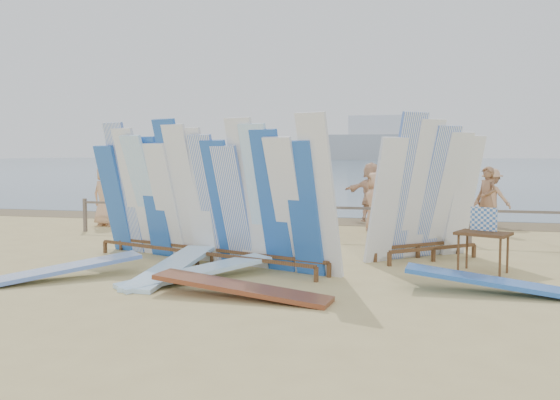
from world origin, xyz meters
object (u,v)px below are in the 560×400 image
(flat_board_d, at_px, (496,294))
(beachgoer_1, at_px, (184,198))
(side_surfboard_rack, at_px, (426,195))
(beach_chair_right, at_px, (390,228))
(beachgoer_extra_1, at_px, (157,194))
(beachgoer_0, at_px, (106,195))
(beachgoer_11, at_px, (143,190))
(beachgoer_8, at_px, (403,202))
(vendor_table, at_px, (483,251))
(beach_chair_left, at_px, (297,225))
(beachgoer_5, at_px, (371,192))
(flat_board_c, at_px, (241,298))
(flat_board_b, at_px, (197,280))
(stroller, at_px, (438,225))
(beachgoer_7, at_px, (487,200))
(beachgoer_9, at_px, (492,197))
(flat_board_a, at_px, (172,276))
(flat_board_e, at_px, (60,280))
(main_surfboard_rack, at_px, (204,199))
(beachgoer_6, at_px, (375,202))

(flat_board_d, bearing_deg, beachgoer_1, 54.04)
(side_surfboard_rack, distance_m, beach_chair_right, 3.24)
(beachgoer_extra_1, distance_m, beachgoer_0, 1.47)
(beachgoer_11, bearing_deg, beachgoer_8, 107.61)
(beach_chair_right, bearing_deg, vendor_table, -68.84)
(vendor_table, height_order, beach_chair_left, vendor_table)
(beachgoer_1, bearing_deg, beachgoer_5, -3.55)
(flat_board_c, xyz_separation_m, flat_board_b, (-1.09, 0.98, 0.00))
(flat_board_d, relative_size, stroller, 2.81)
(flat_board_c, height_order, beachgoer_7, beachgoer_7)
(beachgoer_11, bearing_deg, side_surfboard_rack, 91.78)
(beachgoer_7, bearing_deg, flat_board_b, -72.50)
(beachgoer_7, xyz_separation_m, beachgoer_11, (-10.65, 1.16, 0.02))
(beachgoer_extra_1, bearing_deg, flat_board_b, -136.35)
(flat_board_d, distance_m, beachgoer_9, 8.89)
(flat_board_a, height_order, stroller, stroller)
(flat_board_e, relative_size, beachgoer_7, 1.52)
(beach_chair_left, height_order, beachgoer_5, beachgoer_5)
(beachgoer_extra_1, distance_m, beachgoer_7, 9.40)
(main_surfboard_rack, relative_size, beachgoer_7, 3.11)
(beachgoer_6, bearing_deg, beach_chair_right, 2.76)
(flat_board_e, xyz_separation_m, beachgoer_1, (-0.86, 7.31, 0.84))
(vendor_table, xyz_separation_m, stroller, (-0.70, 3.90, -0.00))
(flat_board_b, relative_size, flat_board_a, 1.00)
(beachgoer_6, bearing_deg, beachgoer_11, -120.42)
(beachgoer_9, bearing_deg, beach_chair_right, 75.14)
(beach_chair_left, distance_m, beachgoer_extra_1, 4.79)
(flat_board_e, xyz_separation_m, beachgoer_8, (5.42, 6.62, 0.88))
(flat_board_c, relative_size, beachgoer_extra_1, 1.47)
(flat_board_e, bearing_deg, side_surfboard_rack, 74.17)
(beachgoer_9, xyz_separation_m, beachgoer_11, (-10.93, -0.31, 0.07))
(beachgoer_8, bearing_deg, beachgoer_11, -46.44)
(flat_board_b, bearing_deg, beachgoer_11, 161.89)
(beachgoer_9, distance_m, beachgoer_11, 10.94)
(beachgoer_1, height_order, beachgoer_5, beachgoer_5)
(flat_board_d, xyz_separation_m, beachgoer_1, (-7.89, 6.63, 0.84))
(side_surfboard_rack, distance_m, beachgoer_1, 7.90)
(beach_chair_left, relative_size, beachgoer_9, 0.54)
(beachgoer_extra_1, height_order, beachgoer_1, beachgoer_extra_1)
(beachgoer_0, xyz_separation_m, beachgoer_5, (7.45, 2.98, 0.02))
(beachgoer_1, xyz_separation_m, beachgoer_5, (5.19, 2.54, 0.08))
(beachgoer_0, bearing_deg, vendor_table, 164.25)
(beachgoer_9, height_order, beachgoer_7, beachgoer_7)
(beach_chair_right, relative_size, beachgoer_6, 0.51)
(beach_chair_left, bearing_deg, flat_board_d, -45.00)
(flat_board_c, height_order, beachgoer_5, beachgoer_5)
(flat_board_a, xyz_separation_m, beachgoer_6, (2.93, 6.81, 0.80))
(flat_board_d, xyz_separation_m, beachgoer_5, (-2.70, 9.17, 0.92))
(beach_chair_left, height_order, beachgoer_11, beachgoer_11)
(beachgoer_9, relative_size, beachgoer_0, 0.93)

